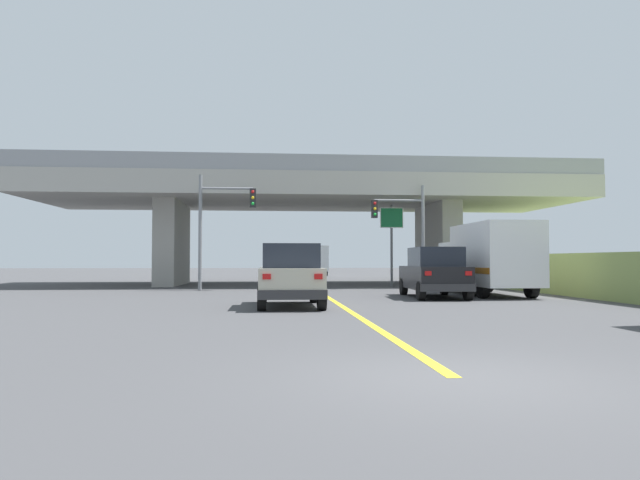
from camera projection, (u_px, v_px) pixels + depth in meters
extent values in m
plane|color=#424244|center=(307.00, 284.00, 36.57)|extent=(160.00, 160.00, 0.00)
cube|color=#A8A59E|center=(307.00, 194.00, 36.77)|extent=(32.95, 10.89, 1.29)
cube|color=#9A9891|center=(173.00, 244.00, 35.95)|extent=(1.23, 6.53, 5.07)
cube|color=#9A9891|center=(437.00, 244.00, 37.37)|extent=(1.23, 6.53, 5.07)
cube|color=gray|center=(314.00, 163.00, 31.54)|extent=(32.95, 0.20, 0.90)
cube|color=gray|center=(303.00, 187.00, 42.08)|extent=(32.95, 0.20, 0.90)
cube|color=yellow|center=(337.00, 303.00, 20.52)|extent=(0.20, 26.37, 0.01)
cube|color=#B7B29E|center=(290.00, 281.00, 19.00)|extent=(1.99, 4.36, 0.90)
cube|color=#1E232D|center=(290.00, 256.00, 18.70)|extent=(1.75, 2.40, 0.76)
cube|color=#2D2D30|center=(293.00, 295.00, 16.87)|extent=(2.03, 0.20, 0.28)
cube|color=red|center=(267.00, 277.00, 16.75)|extent=(0.24, 0.06, 0.16)
cube|color=red|center=(318.00, 277.00, 16.88)|extent=(0.24, 0.06, 0.16)
cylinder|color=black|center=(263.00, 293.00, 20.53)|extent=(0.26, 0.72, 0.72)
cylinder|color=black|center=(314.00, 292.00, 20.68)|extent=(0.26, 0.72, 0.72)
cylinder|color=black|center=(262.00, 299.00, 17.28)|extent=(0.26, 0.72, 0.72)
cylinder|color=black|center=(322.00, 298.00, 17.44)|extent=(0.26, 0.72, 0.72)
cube|color=black|center=(433.00, 277.00, 23.55)|extent=(2.22, 4.82, 0.90)
cube|color=#1E232D|center=(435.00, 257.00, 23.23)|extent=(1.87, 2.69, 0.76)
cube|color=#2D2D30|center=(448.00, 288.00, 21.23)|extent=(2.03, 0.30, 0.28)
cube|color=red|center=(428.00, 273.00, 21.15)|extent=(0.24, 0.07, 0.16)
cube|color=red|center=(469.00, 273.00, 21.21)|extent=(0.24, 0.07, 0.16)
cylinder|color=black|center=(404.00, 287.00, 25.32)|extent=(0.30, 0.73, 0.72)
cylinder|color=black|center=(444.00, 287.00, 25.38)|extent=(0.30, 0.73, 0.72)
cylinder|color=black|center=(421.00, 291.00, 21.69)|extent=(0.30, 0.73, 0.72)
cylinder|color=black|center=(468.00, 291.00, 21.76)|extent=(0.30, 0.73, 0.72)
cube|color=silver|center=(467.00, 263.00, 27.69)|extent=(2.20, 2.00, 1.90)
cube|color=white|center=(495.00, 255.00, 24.29)|extent=(2.31, 4.86, 2.59)
cube|color=#B26619|center=(495.00, 270.00, 24.27)|extent=(2.33, 4.76, 0.24)
cylinder|color=black|center=(447.00, 283.00, 27.58)|extent=(0.30, 0.90, 0.90)
cylinder|color=black|center=(488.00, 282.00, 27.75)|extent=(0.30, 0.90, 0.90)
cylinder|color=black|center=(483.00, 287.00, 22.95)|extent=(0.30, 0.90, 0.90)
cylinder|color=black|center=(531.00, 287.00, 23.13)|extent=(0.30, 0.90, 0.90)
cylinder|color=slate|center=(423.00, 237.00, 31.34)|extent=(0.18, 0.18, 5.55)
cylinder|color=slate|center=(399.00, 200.00, 31.29)|extent=(2.65, 0.12, 0.12)
cube|color=#232326|center=(374.00, 209.00, 31.16)|extent=(0.32, 0.26, 0.96)
sphere|color=red|center=(375.00, 203.00, 31.02)|extent=(0.16, 0.16, 0.16)
sphere|color=gold|center=(375.00, 209.00, 31.01)|extent=(0.16, 0.16, 0.16)
sphere|color=green|center=(375.00, 214.00, 31.00)|extent=(0.16, 0.16, 0.16)
cylinder|color=slate|center=(200.00, 232.00, 29.35)|extent=(0.18, 0.18, 5.84)
cylinder|color=slate|center=(227.00, 188.00, 29.54)|extent=(2.64, 0.12, 0.12)
cube|color=#232326|center=(253.00, 198.00, 29.64)|extent=(0.32, 0.26, 0.96)
sphere|color=red|center=(253.00, 192.00, 29.50)|extent=(0.16, 0.16, 0.16)
sphere|color=gold|center=(253.00, 198.00, 29.49)|extent=(0.16, 0.16, 0.16)
sphere|color=green|center=(253.00, 204.00, 29.48)|extent=(0.16, 0.16, 0.16)
cylinder|color=#56595E|center=(392.00, 245.00, 34.09)|extent=(0.14, 0.14, 4.76)
cube|color=#146638|center=(392.00, 218.00, 34.09)|extent=(1.28, 0.08, 1.11)
cube|color=white|center=(392.00, 218.00, 34.08)|extent=(1.36, 0.04, 1.19)
cube|color=silver|center=(312.00, 261.00, 60.98)|extent=(2.20, 2.00, 1.90)
cube|color=silver|center=(315.00, 259.00, 57.59)|extent=(2.31, 4.83, 2.47)
cube|color=#195999|center=(315.00, 265.00, 57.56)|extent=(2.33, 4.73, 0.24)
cylinder|color=black|center=(303.00, 270.00, 60.86)|extent=(0.30, 0.90, 0.90)
cylinder|color=black|center=(322.00, 270.00, 61.03)|extent=(0.30, 0.90, 0.90)
cylinder|color=black|center=(305.00, 271.00, 56.25)|extent=(0.30, 0.90, 0.90)
cylinder|color=black|center=(326.00, 271.00, 56.43)|extent=(0.30, 0.90, 0.90)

